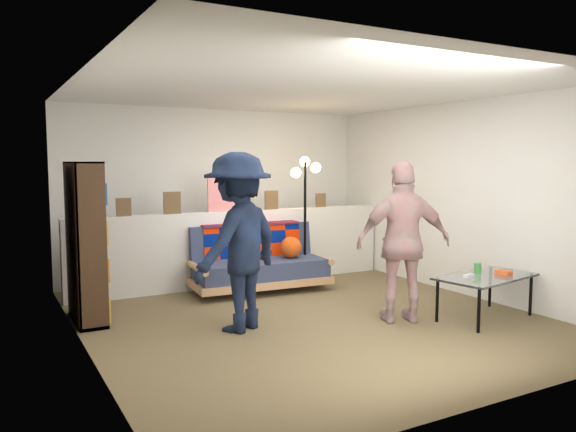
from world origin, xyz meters
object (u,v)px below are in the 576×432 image
at_px(person_left, 238,242).
at_px(person_right, 404,242).
at_px(futon_sofa, 259,263).
at_px(coffee_table, 486,278).
at_px(bookshelf, 85,248).
at_px(floor_lamp, 305,194).

relative_size(person_left, person_right, 1.05).
xyz_separation_m(futon_sofa, coffee_table, (1.51, -2.35, 0.08)).
bearing_deg(person_left, futon_sofa, -150.71).
height_order(coffee_table, person_right, person_right).
bearing_deg(person_left, coffee_table, 131.73).
bearing_deg(person_right, futon_sofa, -48.30).
xyz_separation_m(bookshelf, person_right, (2.86, -1.60, 0.06)).
distance_m(bookshelf, person_left, 1.64).
xyz_separation_m(bookshelf, floor_lamp, (2.90, 0.44, 0.45)).
xyz_separation_m(floor_lamp, person_left, (-1.63, -1.48, -0.35)).
relative_size(futon_sofa, floor_lamp, 1.05).
xyz_separation_m(futon_sofa, person_right, (0.67, -2.01, 0.48)).
relative_size(floor_lamp, person_right, 1.04).
distance_m(person_left, person_right, 1.70).
bearing_deg(bookshelf, person_left, -39.36).
bearing_deg(person_right, coffee_table, -178.50).
distance_m(futon_sofa, person_left, 1.80).
height_order(person_left, person_right, person_left).
bearing_deg(bookshelf, futon_sofa, 10.69).
distance_m(futon_sofa, floor_lamp, 1.12).
bearing_deg(floor_lamp, person_left, -137.84).
distance_m(futon_sofa, bookshelf, 2.27).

